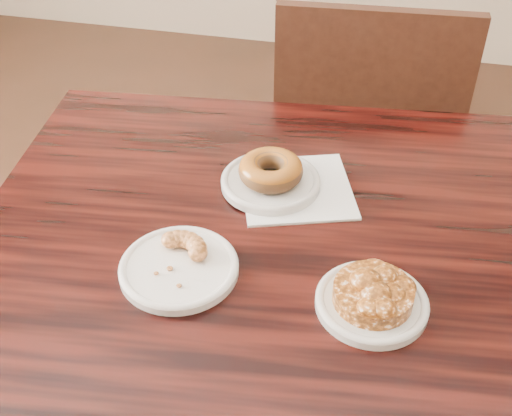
% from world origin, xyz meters
% --- Properties ---
extents(cafe_table, '(1.02, 1.02, 0.75)m').
position_xyz_m(cafe_table, '(-0.01, 0.17, 0.38)').
color(cafe_table, black).
rests_on(cafe_table, floor).
extents(chair_far, '(0.49, 0.49, 0.90)m').
position_xyz_m(chair_far, '(0.07, 0.97, 0.45)').
color(chair_far, black).
rests_on(chair_far, floor).
extents(napkin, '(0.23, 0.23, 0.00)m').
position_xyz_m(napkin, '(-0.00, 0.35, 0.75)').
color(napkin, white).
rests_on(napkin, cafe_table).
extents(plate_donut, '(0.16, 0.16, 0.01)m').
position_xyz_m(plate_donut, '(-0.04, 0.34, 0.76)').
color(plate_donut, silver).
rests_on(plate_donut, napkin).
extents(plate_cruller, '(0.17, 0.17, 0.01)m').
position_xyz_m(plate_cruller, '(-0.13, 0.12, 0.76)').
color(plate_cruller, white).
rests_on(plate_cruller, cafe_table).
extents(plate_fritter, '(0.15, 0.15, 0.01)m').
position_xyz_m(plate_fritter, '(0.14, 0.11, 0.76)').
color(plate_fritter, silver).
rests_on(plate_fritter, cafe_table).
extents(glazed_donut, '(0.11, 0.11, 0.04)m').
position_xyz_m(glazed_donut, '(-0.04, 0.34, 0.79)').
color(glazed_donut, '#8E5514').
rests_on(glazed_donut, plate_donut).
extents(apple_fritter, '(0.15, 0.15, 0.04)m').
position_xyz_m(apple_fritter, '(0.14, 0.11, 0.78)').
color(apple_fritter, '#401D06').
rests_on(apple_fritter, plate_fritter).
extents(cruller_fragment, '(0.10, 0.10, 0.03)m').
position_xyz_m(cruller_fragment, '(-0.13, 0.12, 0.77)').
color(cruller_fragment, brown).
rests_on(cruller_fragment, plate_cruller).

